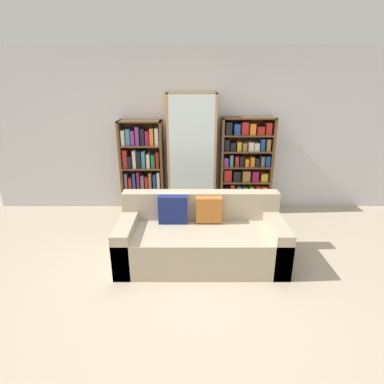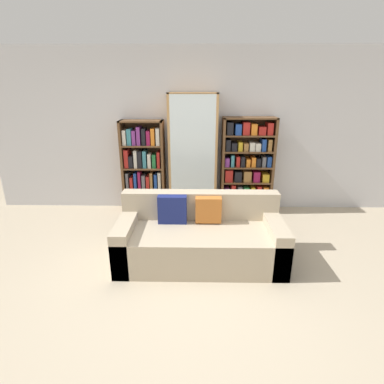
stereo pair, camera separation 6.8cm
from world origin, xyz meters
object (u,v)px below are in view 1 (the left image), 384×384
Objects in this scene: couch at (201,238)px; bookshelf_right at (246,167)px; wine_bottle at (227,226)px; bookshelf_left at (143,168)px; display_cabinet at (192,155)px.

couch is 1.85m from bookshelf_right.
bookshelf_left is at bearing 145.70° from wine_bottle.
display_cabinet is at bearing 119.73° from wine_bottle.
bookshelf_left is 0.78× the size of display_cabinet.
bookshelf_right reaches higher than bookshelf_left.
bookshelf_left is at bearing 120.77° from couch.
couch reaches higher than wine_bottle.
wine_bottle is (0.41, 0.67, -0.15)m from couch.
bookshelf_right is at bearing 67.13° from wine_bottle.
bookshelf_right is at bearing 0.00° from bookshelf_left.
couch is 1.28× the size of bookshelf_left.
couch is at bearing -59.23° from bookshelf_left.
display_cabinet reaches higher than bookshelf_left.
wine_bottle is at bearing -34.30° from bookshelf_left.
display_cabinet is 0.93m from bookshelf_right.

